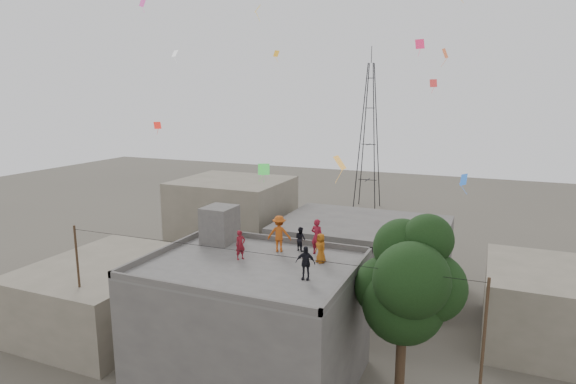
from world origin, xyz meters
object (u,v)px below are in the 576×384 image
at_px(person_red_adult, 317,237).
at_px(person_dark_adult, 305,263).
at_px(stair_head_box, 220,224).
at_px(tree, 409,283).
at_px(transmission_tower, 369,137).

relative_size(person_red_adult, person_dark_adult, 1.22).
distance_m(stair_head_box, tree, 10.80).
relative_size(stair_head_box, person_red_adult, 1.08).
bearing_deg(person_red_adult, transmission_tower, -68.32).
distance_m(tree, person_dark_adult, 4.53).
xyz_separation_m(stair_head_box, person_dark_adult, (6.30, -3.32, -0.25)).
distance_m(tree, person_red_adult, 5.46).
bearing_deg(tree, person_red_adult, 156.81).
height_order(person_red_adult, person_dark_adult, person_red_adult).
bearing_deg(stair_head_box, transmission_tower, 91.23).
height_order(transmission_tower, person_dark_adult, transmission_tower).
bearing_deg(transmission_tower, person_dark_adult, -80.11).
relative_size(stair_head_box, tree, 0.22).
xyz_separation_m(stair_head_box, transmission_tower, (-0.80, 37.40, 1.97)).
bearing_deg(stair_head_box, person_red_adult, 1.19).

